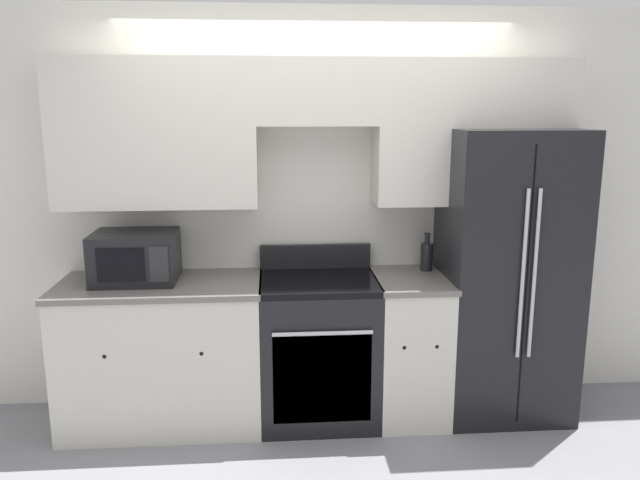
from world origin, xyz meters
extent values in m
plane|color=gray|center=(0.00, 0.00, 0.00)|extent=(12.00, 12.00, 0.00)
cube|color=silver|center=(0.00, 0.66, 1.30)|extent=(8.00, 0.06, 2.60)
cube|color=beige|center=(-0.99, 0.46, 1.82)|extent=(1.22, 0.33, 0.89)
cube|color=beige|center=(-0.01, 0.46, 2.06)|extent=(0.73, 0.33, 0.40)
cube|color=beige|center=(0.98, 0.46, 1.82)|extent=(1.24, 0.33, 0.89)
cube|color=beige|center=(-0.99, 0.31, 0.44)|extent=(1.22, 0.62, 0.89)
cube|color=slate|center=(-0.99, 0.31, 0.91)|extent=(1.24, 0.64, 0.03)
sphere|color=black|center=(-1.26, 0.00, 0.58)|extent=(0.03, 0.03, 0.03)
sphere|color=black|center=(-0.71, 0.00, 0.58)|extent=(0.03, 0.03, 0.03)
cube|color=beige|center=(0.58, 0.31, 0.44)|extent=(0.44, 0.62, 0.89)
cube|color=slate|center=(0.58, 0.31, 0.91)|extent=(0.46, 0.64, 0.03)
sphere|color=black|center=(0.48, 0.00, 0.58)|extent=(0.03, 0.03, 0.03)
sphere|color=black|center=(0.68, 0.00, 0.58)|extent=(0.03, 0.03, 0.03)
cube|color=black|center=(-0.01, 0.31, 0.44)|extent=(0.73, 0.62, 0.88)
cube|color=black|center=(-0.01, 0.01, 0.40)|extent=(0.59, 0.01, 0.56)
cube|color=black|center=(-0.01, 0.31, 0.90)|extent=(0.73, 0.62, 0.04)
cube|color=black|center=(-0.01, 0.59, 1.00)|extent=(0.73, 0.04, 0.16)
cylinder|color=silver|center=(-0.01, -0.02, 0.69)|extent=(0.59, 0.02, 0.02)
cube|color=black|center=(1.20, 0.35, 0.92)|extent=(0.80, 0.70, 1.85)
cube|color=black|center=(1.20, 0.00, 0.92)|extent=(0.01, 0.01, 1.70)
cylinder|color=#B7B7BC|center=(1.16, -0.02, 1.01)|extent=(0.02, 0.02, 1.01)
cylinder|color=#B7B7BC|center=(1.23, -0.02, 1.01)|extent=(0.02, 0.02, 1.01)
cube|color=black|center=(-1.13, 0.36, 1.08)|extent=(0.50, 0.39, 0.31)
cube|color=black|center=(-1.17, 0.16, 1.08)|extent=(0.27, 0.01, 0.20)
cube|color=#262628|center=(-0.96, 0.16, 1.08)|extent=(0.11, 0.01, 0.21)
cylinder|color=black|center=(0.71, 0.48, 1.01)|extent=(0.08, 0.08, 0.18)
cylinder|color=black|center=(0.71, 0.48, 1.13)|extent=(0.03, 0.03, 0.05)
cylinder|color=black|center=(0.71, 0.48, 1.16)|extent=(0.04, 0.04, 0.02)
camera|label=1|loc=(-0.29, -3.43, 1.97)|focal=35.00mm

